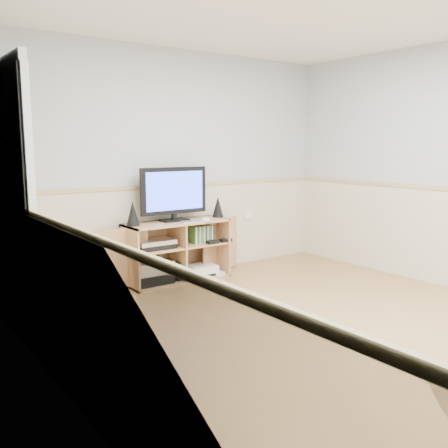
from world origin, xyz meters
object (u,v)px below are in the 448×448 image
(game_consoles, at_px, (201,270))
(monitor, at_px, (174,192))
(media_cabinet, at_px, (175,250))
(keyboard, at_px, (196,221))

(game_consoles, bearing_deg, monitor, 168.33)
(media_cabinet, xyz_separation_m, keyboard, (0.15, -0.19, 0.32))
(media_cabinet, height_order, game_consoles, media_cabinet)
(media_cabinet, height_order, keyboard, keyboard)
(media_cabinet, distance_m, game_consoles, 0.40)
(keyboard, height_order, game_consoles, keyboard)
(monitor, xyz_separation_m, game_consoles, (0.29, -0.06, -0.89))
(monitor, bearing_deg, media_cabinet, 90.00)
(game_consoles, bearing_deg, media_cabinet, 167.54)
(monitor, height_order, keyboard, monitor)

